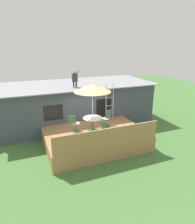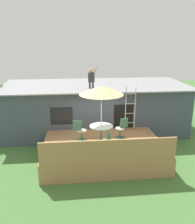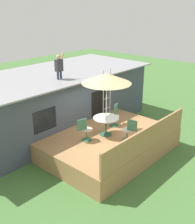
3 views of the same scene
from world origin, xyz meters
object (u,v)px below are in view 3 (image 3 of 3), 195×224
patio_umbrella (107,78)px  patio_chair_right (115,115)px  person_figure (59,65)px  patio_chair_left (85,130)px  patio_table (106,121)px  patio_chair_near (129,131)px  step_ladder (107,93)px

patio_umbrella → patio_chair_right: 2.16m
person_figure → patio_chair_left: 3.11m
person_figure → patio_chair_right: (1.20, -2.11, -2.08)m
patio_umbrella → patio_chair_left: bearing=164.5°
person_figure → patio_chair_right: size_ratio=1.21×
patio_table → patio_umbrella: 1.76m
patio_chair_left → patio_chair_near: (1.08, -1.28, 0.00)m
person_figure → patio_chair_near: person_figure is taller
person_figure → patio_table: bearing=-84.9°
patio_chair_near → patio_umbrella: bearing=0.0°
patio_umbrella → patio_chair_near: 2.16m
patio_table → patio_chair_near: patio_chair_near is taller
person_figure → patio_chair_left: size_ratio=1.21×
person_figure → patio_chair_right: bearing=-60.3°
step_ladder → patio_chair_right: 1.35m
step_ladder → patio_chair_right: size_ratio=2.39×
patio_umbrella → patio_chair_right: bearing=19.1°
patio_table → patio_umbrella: size_ratio=0.41×
patio_chair_near → patio_chair_left: bearing=32.1°
patio_umbrella → person_figure: 2.47m
person_figure → patio_chair_near: size_ratio=1.21×
patio_umbrella → patio_chair_near: bearing=-82.1°
patio_table → patio_chair_left: patio_chair_left is taller
step_ladder → patio_chair_near: bearing=-121.9°
patio_umbrella → patio_chair_near: (0.14, -1.03, -1.89)m
patio_table → patio_chair_right: (0.98, 0.34, -0.13)m
patio_chair_left → patio_umbrella: bearing=0.0°
patio_umbrella → step_ladder: size_ratio=1.15×
patio_chair_right → patio_chair_near: bearing=39.2°
patio_umbrella → patio_chair_left: patio_umbrella is taller
step_ladder → patio_chair_right: bearing=-122.3°
person_figure → patio_chair_left: bearing=-108.0°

